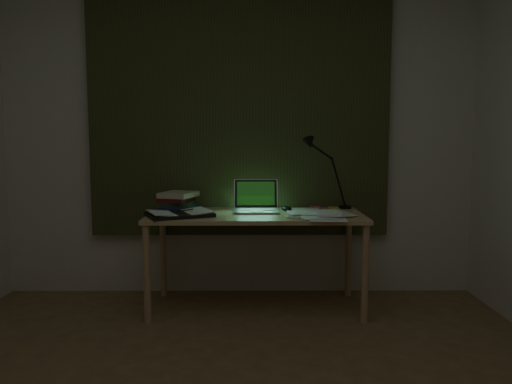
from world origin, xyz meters
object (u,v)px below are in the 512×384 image
desk (256,261)px  laptop (256,196)px  loose_papers (320,214)px  open_textbook (180,214)px  book_stack (178,201)px  desk_lamp (346,175)px

desk → laptop: (0.00, 0.06, 0.44)m
loose_papers → open_textbook: bearing=-178.9°
book_stack → loose_papers: book_stack is taller
open_textbook → book_stack: book_stack is taller
desk → loose_papers: bearing=-13.1°
open_textbook → book_stack: size_ratio=1.61×
desk → laptop: laptop is taller
desk → book_stack: bearing=163.0°
desk → book_stack: size_ratio=5.74×
desk_lamp → loose_papers: bearing=-119.9°
loose_papers → desk_lamp: size_ratio=0.81×
loose_papers → desk_lamp: desk_lamp is taller
loose_papers → laptop: bearing=159.2°
open_textbook → book_stack: (-0.06, 0.29, 0.05)m
open_textbook → desk_lamp: 1.23m
desk → desk_lamp: size_ratio=2.94×
laptop → open_textbook: (-0.50, -0.18, -0.09)m
desk → laptop: size_ratio=4.12×
loose_papers → desk_lamp: (0.23, 0.35, 0.24)m
open_textbook → laptop: bearing=-5.0°
desk → open_textbook: open_textbook is taller
open_textbook → loose_papers: open_textbook is taller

